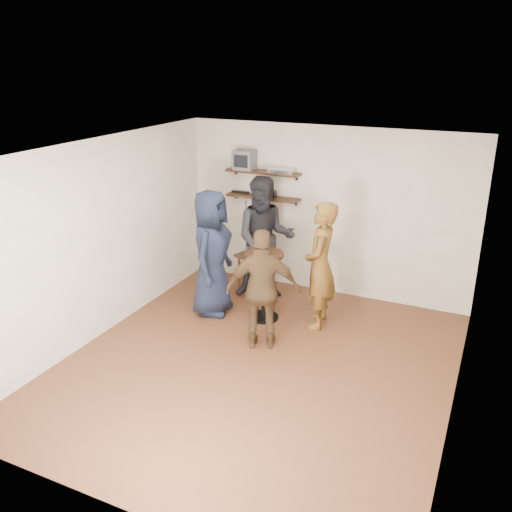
{
  "coord_description": "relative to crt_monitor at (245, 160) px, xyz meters",
  "views": [
    {
      "loc": [
        2.4,
        -5.2,
        3.57
      ],
      "look_at": [
        -0.2,
        0.4,
        1.26
      ],
      "focal_mm": 38.0,
      "sensor_mm": 36.0,
      "label": 1
    }
  ],
  "objects": [
    {
      "name": "room",
      "position": [
        1.31,
        -2.38,
        -0.72
      ],
      "size": [
        4.58,
        5.08,
        2.68
      ],
      "color": "#452916",
      "rests_on": "ground"
    },
    {
      "name": "shelf_upper",
      "position": [
        0.31,
        0.0,
        -0.17
      ],
      "size": [
        1.2,
        0.25,
        0.04
      ],
      "primitive_type": "cube",
      "color": "black",
      "rests_on": "room"
    },
    {
      "name": "shelf_lower",
      "position": [
        0.31,
        0.0,
        -0.57
      ],
      "size": [
        1.2,
        0.25,
        0.04
      ],
      "primitive_type": "cube",
      "color": "black",
      "rests_on": "room"
    },
    {
      "name": "crt_monitor",
      "position": [
        0.0,
        0.0,
        0.0
      ],
      "size": [
        0.32,
        0.3,
        0.3
      ],
      "primitive_type": "cube",
      "color": "#59595B",
      "rests_on": "shelf_upper"
    },
    {
      "name": "dvd_deck",
      "position": [
        0.63,
        0.0,
        -0.12
      ],
      "size": [
        0.4,
        0.24,
        0.06
      ],
      "primitive_type": "cube",
      "color": "silver",
      "rests_on": "shelf_upper"
    },
    {
      "name": "radio",
      "position": [
        0.42,
        0.0,
        -0.5
      ],
      "size": [
        0.22,
        0.1,
        0.1
      ],
      "primitive_type": "cube",
      "color": "black",
      "rests_on": "shelf_lower"
    },
    {
      "name": "power_strip",
      "position": [
        -0.11,
        0.05,
        -0.54
      ],
      "size": [
        0.3,
        0.05,
        0.03
      ],
      "primitive_type": "cube",
      "color": "black",
      "rests_on": "shelf_lower"
    },
    {
      "name": "side_table",
      "position": [
        0.33,
        -0.29,
        -1.52
      ],
      "size": [
        0.63,
        0.63,
        0.6
      ],
      "rotation": [
        0.0,
        0.0,
        -0.32
      ],
      "color": "black",
      "rests_on": "room"
    },
    {
      "name": "vase_lilies",
      "position": [
        0.33,
        -0.3,
        -1.1
      ],
      "size": [
        0.2,
        0.2,
        1.02
      ],
      "rotation": [
        0.0,
        0.0,
        -0.32
      ],
      "color": "white",
      "rests_on": "side_table"
    },
    {
      "name": "drinks_table",
      "position": [
        0.87,
        -1.19,
        -1.38
      ],
      "size": [
        0.54,
        0.54,
        0.99
      ],
      "color": "black",
      "rests_on": "room"
    },
    {
      "name": "wine_glass_fl",
      "position": [
        0.82,
        -1.22,
        -0.88
      ],
      "size": [
        0.07,
        0.07,
        0.21
      ],
      "color": "silver",
      "rests_on": "drinks_table"
    },
    {
      "name": "wine_glass_fr",
      "position": [
        0.94,
        -1.22,
        -0.89
      ],
      "size": [
        0.06,
        0.06,
        0.19
      ],
      "color": "silver",
      "rests_on": "drinks_table"
    },
    {
      "name": "wine_glass_bl",
      "position": [
        0.84,
        -1.11,
        -0.88
      ],
      "size": [
        0.07,
        0.07,
        0.22
      ],
      "color": "silver",
      "rests_on": "drinks_table"
    },
    {
      "name": "wine_glass_br",
      "position": [
        0.89,
        -1.17,
        -0.88
      ],
      "size": [
        0.07,
        0.07,
        0.22
      ],
      "color": "silver",
      "rests_on": "drinks_table"
    },
    {
      "name": "person_plaid",
      "position": [
        1.63,
        -1.05,
        -1.13
      ],
      "size": [
        0.53,
        0.71,
        1.77
      ],
      "primitive_type": "imported",
      "rotation": [
        0.0,
        0.0,
        -1.39
      ],
      "color": "#AD2B13",
      "rests_on": "room"
    },
    {
      "name": "person_dark",
      "position": [
        0.56,
        -0.47,
        -1.07
      ],
      "size": [
        1.13,
        1.02,
        1.9
      ],
      "primitive_type": "imported",
      "rotation": [
        0.0,
        0.0,
        0.41
      ],
      "color": "black",
      "rests_on": "room"
    },
    {
      "name": "person_navy",
      "position": [
        0.09,
        -1.29,
        -1.1
      ],
      "size": [
        0.7,
        0.97,
        1.83
      ],
      "primitive_type": "imported",
      "rotation": [
        0.0,
        0.0,
        1.71
      ],
      "color": "black",
      "rests_on": "room"
    },
    {
      "name": "person_brown",
      "position": [
        1.17,
        -1.9,
        -1.23
      ],
      "size": [
        1.0,
        0.72,
        1.58
      ],
      "primitive_type": "imported",
      "rotation": [
        0.0,
        0.0,
        3.54
      ],
      "color": "#49341F",
      "rests_on": "room"
    }
  ]
}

